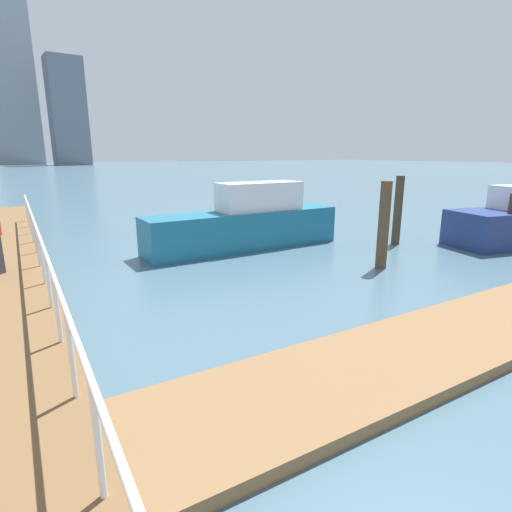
{
  "coord_description": "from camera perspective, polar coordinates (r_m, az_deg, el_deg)",
  "views": [
    {
      "loc": [
        -3.47,
        5.15,
        3.09
      ],
      "look_at": [
        -0.24,
        10.63,
        1.49
      ],
      "focal_mm": 28.51,
      "sensor_mm": 36.0,
      "label": 1
    }
  ],
  "objects": [
    {
      "name": "dock_piling_3",
      "position": [
        11.61,
        17.47,
        4.1
      ],
      "size": [
        0.3,
        0.3,
        2.39
      ],
      "primitive_type": "cylinder",
      "color": "brown",
      "rests_on": "ground_plane"
    },
    {
      "name": "boardwalk_railing",
      "position": [
        4.95,
        -24.85,
        -9.26
      ],
      "size": [
        0.06,
        29.16,
        1.08
      ],
      "color": "white",
      "rests_on": "boardwalk"
    },
    {
      "name": "ground_plane",
      "position": [
        15.56,
        -17.03,
        2.06
      ],
      "size": [
        300.0,
        300.0,
        0.0
      ],
      "primitive_type": "plane",
      "color": "#476675"
    },
    {
      "name": "moored_boat_2",
      "position": [
        13.56,
        -1.26,
        4.6
      ],
      "size": [
        6.77,
        1.56,
        2.18
      ],
      "color": "#1E6B8C",
      "rests_on": "ground_plane"
    },
    {
      "name": "dock_piling_4",
      "position": [
        14.96,
        19.28,
        6.04
      ],
      "size": [
        0.28,
        0.28,
        2.37
      ],
      "primitive_type": "cylinder",
      "color": "#473826",
      "rests_on": "ground_plane"
    },
    {
      "name": "skyline_tower_3",
      "position": [
        128.17,
        -24.9,
        17.83
      ],
      "size": [
        9.52,
        7.94,
        28.15
      ],
      "primitive_type": "cube",
      "rotation": [
        0.0,
        0.0,
        0.09
      ],
      "color": "slate",
      "rests_on": "ground_plane"
    },
    {
      "name": "skyline_tower_2",
      "position": [
        147.21,
        -31.75,
        24.68
      ],
      "size": [
        12.3,
        12.66,
        69.73
      ],
      "primitive_type": "cube",
      "rotation": [
        0.0,
        0.0,
        0.03
      ],
      "color": "#8C939E",
      "rests_on": "ground_plane"
    },
    {
      "name": "dock_piling_0",
      "position": [
        15.72,
        32.16,
        4.05
      ],
      "size": [
        0.28,
        0.28,
        1.84
      ],
      "primitive_type": "cylinder",
      "color": "#473826",
      "rests_on": "ground_plane"
    },
    {
      "name": "floating_dock",
      "position": [
        9.11,
        32.01,
        -7.35
      ],
      "size": [
        15.58,
        2.0,
        0.18
      ],
      "primitive_type": "cube",
      "color": "olive",
      "rests_on": "ground_plane"
    }
  ]
}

